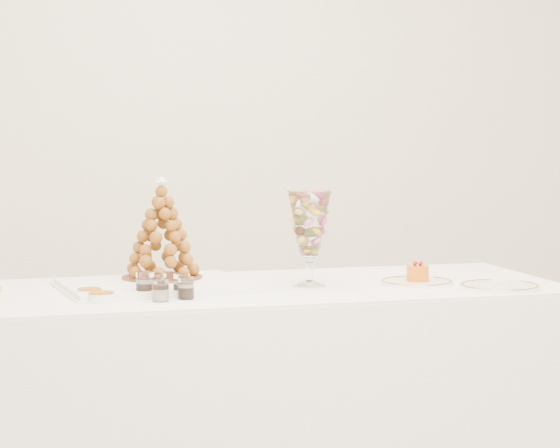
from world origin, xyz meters
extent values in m
cube|color=white|center=(0.00, 2.00, 1.40)|extent=(4.50, 0.04, 2.80)
cube|color=white|center=(-0.07, 0.22, 0.37)|extent=(1.98, 0.82, 0.74)
cube|color=white|center=(-0.07, 0.22, 0.74)|extent=(1.97, 0.82, 0.01)
cube|color=white|center=(-0.43, 0.27, 0.76)|extent=(0.64, 0.51, 0.02)
cylinder|color=white|center=(0.08, 0.20, 0.76)|extent=(0.11, 0.11, 0.02)
cylinder|color=white|center=(0.08, 0.20, 0.80)|extent=(0.02, 0.02, 0.08)
sphere|color=white|center=(0.08, 0.20, 0.84)|extent=(0.04, 0.04, 0.04)
cylinder|color=white|center=(0.43, 0.14, 0.75)|extent=(0.24, 0.24, 0.01)
cylinder|color=white|center=(0.66, -0.01, 0.75)|extent=(0.26, 0.26, 0.01)
cylinder|color=white|center=(-0.48, 0.09, 0.79)|extent=(0.07, 0.07, 0.08)
cylinder|color=white|center=(-0.44, 0.11, 0.78)|extent=(0.06, 0.06, 0.07)
cylinder|color=white|center=(-0.37, 0.08, 0.78)|extent=(0.06, 0.06, 0.07)
cylinder|color=white|center=(-0.45, -0.01, 0.78)|extent=(0.06, 0.06, 0.07)
cylinder|color=white|center=(-0.37, 0.01, 0.78)|extent=(0.05, 0.05, 0.07)
cylinder|color=white|center=(-0.65, 0.12, 0.76)|extent=(0.08, 0.08, 0.02)
cylinder|color=white|center=(-0.62, 0.02, 0.76)|extent=(0.08, 0.08, 0.03)
cylinder|color=brown|center=(-0.39, 0.36, 0.77)|extent=(0.27, 0.27, 0.01)
cone|color=brown|center=(-0.39, 0.36, 0.93)|extent=(0.27, 0.27, 0.32)
sphere|color=white|center=(-0.39, 0.36, 1.09)|extent=(0.03, 0.03, 0.03)
cylinder|color=#DA630A|center=(0.44, 0.14, 0.78)|extent=(0.07, 0.07, 0.05)
sphere|color=#98050C|center=(0.45, 0.14, 0.82)|extent=(0.01, 0.01, 0.01)
sphere|color=#98050C|center=(0.43, 0.15, 0.82)|extent=(0.01, 0.01, 0.01)
sphere|color=#98050C|center=(0.42, 0.13, 0.82)|extent=(0.01, 0.01, 0.01)
sphere|color=#98050C|center=(0.44, 0.12, 0.82)|extent=(0.01, 0.01, 0.01)
camera|label=1|loc=(-0.90, -3.25, 1.26)|focal=70.00mm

